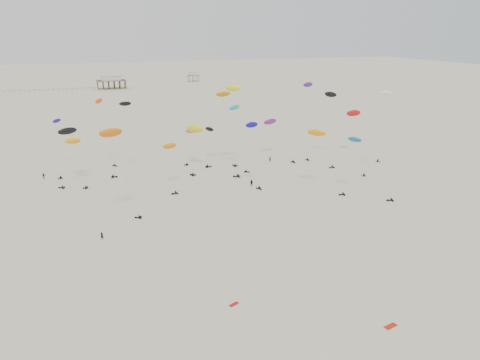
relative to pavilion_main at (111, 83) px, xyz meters
name	(u,v)px	position (x,y,z in m)	size (l,w,h in m)	color
ground_plane	(161,125)	(10.00, -150.00, -4.22)	(900.00, 900.00, 0.00)	beige
pavilion_main	(111,83)	(0.00, 0.00, 0.00)	(21.00, 13.00, 9.80)	brown
pavilion_small	(193,77)	(70.00, 30.00, -0.74)	(9.00, 7.00, 8.00)	brown
pier_fence	(37,91)	(-52.00, 0.00, -3.45)	(80.20, 0.20, 1.50)	black
rig_0	(308,100)	(48.81, -221.73, 15.24)	(6.15, 10.72, 25.70)	black
rig_1	(58,138)	(-32.88, -212.29, 6.08)	(3.47, 17.62, 20.10)	black
rig_2	(171,157)	(-3.19, -241.59, 4.73)	(4.28, 9.68, 13.26)	black
rig_3	(254,143)	(18.46, -249.40, 8.65)	(4.22, 4.55, 18.73)	black
rig_4	(102,113)	(-18.86, -210.16, 12.54)	(5.73, 8.36, 21.69)	black
rig_5	(379,118)	(58.53, -249.13, 13.19)	(9.35, 4.25, 25.51)	black
rig_6	(272,126)	(37.17, -218.52, 6.49)	(7.27, 15.31, 16.35)	black
rig_7	(209,142)	(13.91, -219.74, 2.85)	(5.83, 11.82, 13.33)	black
rig_8	(225,107)	(18.09, -224.65, 14.94)	(6.25, 5.71, 24.32)	black
rig_9	(364,155)	(44.14, -263.81, 6.70)	(8.37, 13.07, 17.52)	black
rig_10	(319,140)	(35.56, -254.91, 9.55)	(7.23, 12.90, 17.81)	black
rig_11	(121,128)	(-14.28, -223.05, 9.97)	(8.28, 7.32, 22.10)	black
rig_12	(331,109)	(53.88, -228.73, 12.85)	(8.94, 16.74, 24.98)	black
rig_13	(113,141)	(-19.32, -258.73, 14.26)	(8.37, 5.42, 21.68)	black
rig_14	(234,98)	(20.73, -226.07, 17.87)	(5.13, 13.54, 26.64)	black
rig_15	(194,134)	(7.90, -224.49, 6.89)	(7.30, 13.02, 15.09)	black
rig_16	(69,136)	(-29.24, -226.51, 9.22)	(7.44, 12.15, 17.14)	black
rig_17	(235,124)	(19.12, -231.33, 10.50)	(6.39, 12.88, 21.20)	black
rig_18	(71,149)	(-29.20, -228.89, 5.98)	(7.48, 5.96, 13.64)	black
rig_19	(190,139)	(7.68, -219.28, 4.25)	(5.49, 4.49, 11.78)	black
rig_20	(357,119)	(66.04, -225.97, 8.27)	(5.77, 16.17, 18.86)	black
spectator_0	(102,239)	(-24.07, -270.46, -4.22)	(0.70, 0.48, 1.92)	black
spectator_1	(252,186)	(18.39, -248.05, -4.22)	(1.12, 0.65, 2.29)	black
spectator_2	(44,179)	(-37.79, -221.01, -4.22)	(1.26, 0.68, 2.12)	black
spectator_3	(270,162)	(33.38, -225.84, -4.22)	(0.77, 0.53, 2.11)	black
grounded_kite_a	(391,326)	(14.86, -316.66, -4.22)	(2.20, 0.90, 0.08)	#B8170B
grounded_kite_b	(234,304)	(-5.51, -303.28, -4.22)	(1.80, 0.70, 0.07)	#B50B0C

